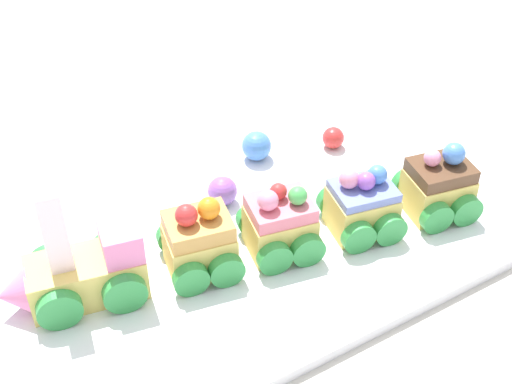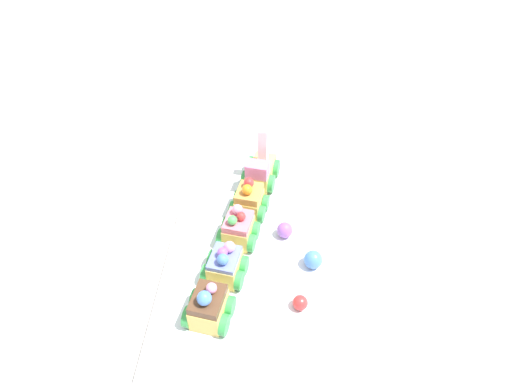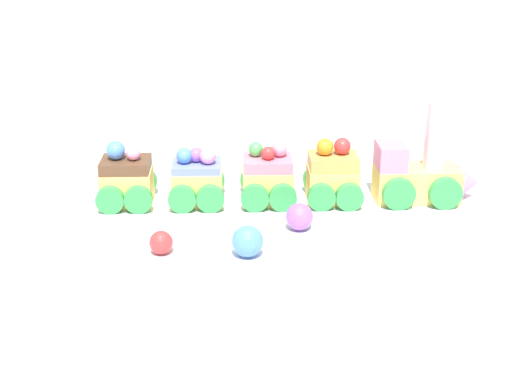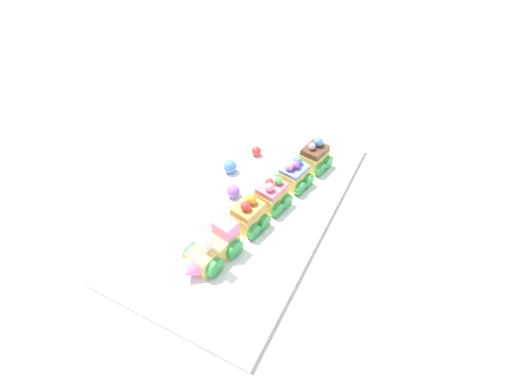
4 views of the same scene
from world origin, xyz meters
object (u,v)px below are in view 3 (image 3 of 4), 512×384
at_px(cake_train_locomotive, 422,176).
at_px(gumball_blue, 248,241).
at_px(gumball_purple, 299,217).
at_px(cake_car_chocolate, 127,181).
at_px(cake_car_blueberry, 197,182).
at_px(gumball_red, 161,243).
at_px(cake_car_caramel, 332,178).
at_px(cake_car_strawberry, 268,180).

distance_m(cake_train_locomotive, gumball_blue, 0.25).
bearing_deg(gumball_purple, cake_car_chocolate, 146.48).
distance_m(cake_car_blueberry, cake_car_chocolate, 0.08).
height_order(gumball_purple, gumball_red, gumball_purple).
bearing_deg(gumball_blue, cake_car_chocolate, 123.27).
height_order(cake_car_caramel, gumball_purple, cake_car_caramel).
bearing_deg(gumball_red, gumball_blue, -16.81).
bearing_deg(cake_car_caramel, gumball_red, -145.32).
relative_size(cake_car_caramel, gumball_blue, 2.45).
height_order(cake_car_strawberry, cake_car_chocolate, cake_car_chocolate).
distance_m(cake_car_caramel, gumball_red, 0.23).
xyz_separation_m(cake_train_locomotive, cake_car_chocolate, (-0.34, 0.07, -0.00)).
relative_size(gumball_blue, gumball_red, 1.33).
height_order(cake_car_strawberry, gumball_purple, cake_car_strawberry).
xyz_separation_m(cake_car_strawberry, gumball_purple, (0.01, -0.08, -0.01)).
xyz_separation_m(cake_train_locomotive, gumball_red, (-0.31, -0.07, -0.02)).
bearing_deg(cake_car_blueberry, cake_train_locomotive, 0.04).
xyz_separation_m(cake_car_caramel, cake_car_strawberry, (-0.07, 0.01, -0.00)).
distance_m(gumball_purple, gumball_blue, 0.08).
distance_m(cake_car_blueberry, gumball_purple, 0.14).
height_order(cake_car_chocolate, gumball_blue, cake_car_chocolate).
distance_m(cake_train_locomotive, gumball_purple, 0.17).
xyz_separation_m(gumball_blue, gumball_red, (-0.08, 0.02, -0.00)).
bearing_deg(cake_car_chocolate, gumball_red, -68.79).
height_order(cake_train_locomotive, cake_car_chocolate, cake_train_locomotive).
bearing_deg(cake_car_blueberry, gumball_blue, -68.23).
distance_m(cake_train_locomotive, cake_car_blueberry, 0.26).
bearing_deg(cake_car_caramel, cake_car_chocolate, -179.95).
xyz_separation_m(cake_car_chocolate, gumball_red, (0.02, -0.14, -0.02)).
bearing_deg(cake_car_strawberry, gumball_red, -130.87).
bearing_deg(cake_car_caramel, gumball_purple, -119.99).
bearing_deg(cake_car_caramel, cake_train_locomotive, -0.08).
bearing_deg(cake_car_chocolate, cake_car_blueberry, -0.09).
relative_size(cake_car_strawberry, gumball_purple, 2.63).
xyz_separation_m(cake_car_caramel, gumball_blue, (-0.13, -0.12, -0.01)).
height_order(cake_train_locomotive, gumball_purple, cake_train_locomotive).
bearing_deg(gumball_blue, cake_car_blueberry, 100.42).
distance_m(gumball_blue, gumball_red, 0.09).
relative_size(cake_car_caramel, cake_car_blueberry, 1.00).
relative_size(cake_car_chocolate, gumball_purple, 2.63).
bearing_deg(gumball_blue, cake_car_caramel, 42.19).
bearing_deg(gumball_blue, cake_car_strawberry, 67.70).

